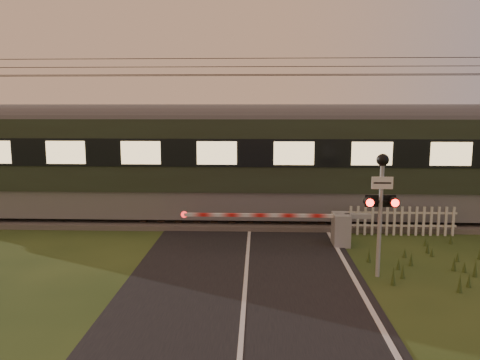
{
  "coord_description": "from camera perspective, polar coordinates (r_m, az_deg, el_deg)",
  "views": [
    {
      "loc": [
        0.31,
        -11.07,
        4.32
      ],
      "look_at": [
        -0.26,
        3.2,
        2.1
      ],
      "focal_mm": 35.0,
      "sensor_mm": 36.0,
      "label": 1
    }
  ],
  "objects": [
    {
      "name": "boom_gate",
      "position": [
        15.13,
        11.22,
        -5.69
      ],
      "size": [
        6.0,
        0.79,
        1.04
      ],
      "color": "gray",
      "rests_on": "ground"
    },
    {
      "name": "track_bed",
      "position": [
        18.08,
        1.26,
        -4.77
      ],
      "size": [
        140.0,
        3.4,
        0.39
      ],
      "color": "#47423D",
      "rests_on": "ground"
    },
    {
      "name": "ground",
      "position": [
        11.89,
        0.67,
        -12.47
      ],
      "size": [
        160.0,
        160.0,
        0.0
      ],
      "primitive_type": "plane",
      "color": "#233A16",
      "rests_on": "ground"
    },
    {
      "name": "road",
      "position": [
        11.67,
        0.73,
        -12.84
      ],
      "size": [
        6.0,
        140.0,
        0.03
      ],
      "color": "black",
      "rests_on": "ground"
    },
    {
      "name": "overhead_wires",
      "position": [
        17.63,
        1.32,
        13.41
      ],
      "size": [
        120.0,
        0.62,
        0.62
      ],
      "color": "black",
      "rests_on": "ground"
    },
    {
      "name": "picket_fence",
      "position": [
        16.85,
        19.1,
        -4.73
      ],
      "size": [
        3.7,
        0.08,
        1.01
      ],
      "color": "silver",
      "rests_on": "ground"
    },
    {
      "name": "crossing_signal",
      "position": [
        12.27,
        16.83,
        -1.55
      ],
      "size": [
        0.81,
        0.34,
        3.18
      ],
      "color": "gray",
      "rests_on": "ground"
    }
  ]
}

